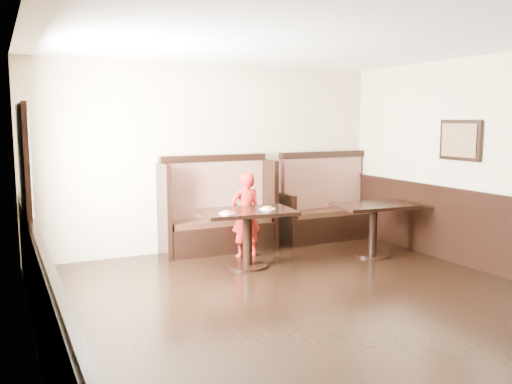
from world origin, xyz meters
TOP-DOWN VIEW (x-y plane):
  - ground at (0.00, 0.00)m, footprint 7.00×7.00m
  - room_shell at (-0.30, 0.28)m, footprint 7.00×7.00m
  - booth_main at (0.00, 3.30)m, footprint 1.75×0.72m
  - booth_neighbor at (1.95, 3.29)m, footprint 1.65×0.72m
  - table_main at (0.02, 2.24)m, footprint 1.30×0.89m
  - table_neighbor at (1.93, 2.02)m, footprint 1.16×0.82m
  - child at (0.23, 2.76)m, footprint 0.45×0.30m
  - pizza_plate_left at (-0.34, 2.11)m, footprint 0.20×0.20m
  - pizza_plate_right at (0.29, 2.18)m, footprint 0.21×0.21m

SIDE VIEW (x-z plane):
  - ground at x=0.00m, z-range 0.00..0.00m
  - booth_neighbor at x=1.95m, z-range -0.24..1.21m
  - booth_main at x=0.00m, z-range -0.20..1.25m
  - table_neighbor at x=1.93m, z-range 0.19..0.95m
  - table_main at x=0.02m, z-range 0.21..0.99m
  - child at x=0.23m, z-range 0.00..1.24m
  - room_shell at x=-0.30m, z-range -2.83..4.17m
  - pizza_plate_left at x=-0.34m, z-range 0.78..0.81m
  - pizza_plate_right at x=0.29m, z-range 0.78..0.81m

